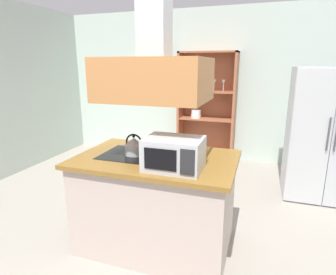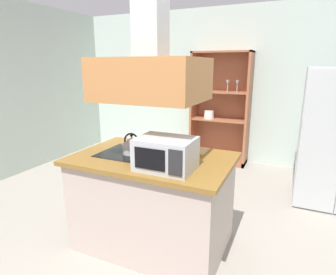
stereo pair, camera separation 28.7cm
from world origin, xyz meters
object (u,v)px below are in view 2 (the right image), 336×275
Objects in this scene: dish_cabinet at (220,114)px; microwave at (166,154)px; kettle at (132,145)px; cutting_board at (190,150)px.

dish_cabinet reaches higher than microwave.
kettle is 0.53m from microwave.
cutting_board is 0.57m from microwave.
cutting_board is 0.74× the size of microwave.
cutting_board is at bearing 88.90° from microwave.
microwave is at bearing -84.28° from dish_cabinet.
kettle reaches higher than cutting_board.
microwave is at bearing -27.07° from kettle.
dish_cabinet is 2.42m from cutting_board.
dish_cabinet reaches higher than kettle.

